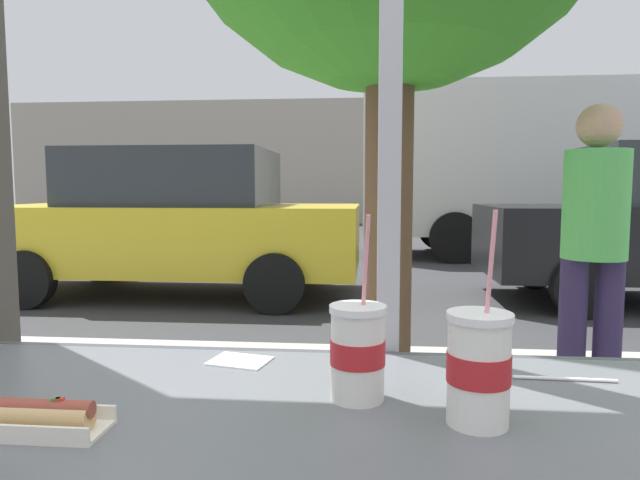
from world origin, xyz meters
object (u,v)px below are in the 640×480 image
(hotdog_tray_near, at_px, (22,416))
(box_truck, at_px, (533,167))
(soda_cup_left, at_px, (479,367))
(pedestrian, at_px, (594,241))
(parked_car_yellow, at_px, (177,222))
(soda_cup_right, at_px, (358,351))

(hotdog_tray_near, distance_m, box_truck, 10.80)
(soda_cup_left, bearing_deg, hotdog_tray_near, -172.56)
(pedestrian, bearing_deg, parked_car_yellow, 134.30)
(hotdog_tray_near, height_order, box_truck, box_truck)
(soda_cup_right, distance_m, pedestrian, 2.34)
(soda_cup_right, xyz_separation_m, box_truck, (3.09, 9.98, 0.69))
(soda_cup_right, xyz_separation_m, hotdog_tray_near, (-0.50, -0.17, -0.06))
(hotdog_tray_near, relative_size, box_truck, 0.04)
(hotdog_tray_near, distance_m, parked_car_yellow, 6.09)
(parked_car_yellow, bearing_deg, soda_cup_right, -67.42)
(soda_cup_right, relative_size, parked_car_yellow, 0.07)
(soda_cup_left, distance_m, pedestrian, 2.33)
(soda_cup_right, height_order, pedestrian, pedestrian)
(box_truck, bearing_deg, pedestrian, -103.56)
(soda_cup_left, xyz_separation_m, box_truck, (2.90, 10.06, 0.68))
(parked_car_yellow, bearing_deg, box_truck, 38.72)
(parked_car_yellow, bearing_deg, pedestrian, -45.70)
(hotdog_tray_near, height_order, pedestrian, pedestrian)
(pedestrian, bearing_deg, soda_cup_left, -115.00)
(parked_car_yellow, xyz_separation_m, pedestrian, (3.51, -3.60, 0.14))
(soda_cup_right, height_order, parked_car_yellow, parked_car_yellow)
(soda_cup_left, xyz_separation_m, soda_cup_right, (-0.19, 0.08, -0.01))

